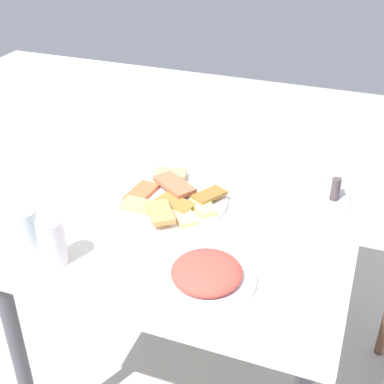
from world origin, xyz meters
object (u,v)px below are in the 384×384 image
dining_table (204,222)px  soda_can (52,241)px  salad_plate_greens (207,274)px  spoon (331,167)px  condiment_caddy (335,193)px  paper_napkin (325,167)px  pide_platter (172,200)px  drinking_glass (24,228)px  fork (320,165)px

dining_table → soda_can: 0.49m
dining_table → salad_plate_greens: 0.37m
spoon → condiment_caddy: 0.19m
soda_can → paper_napkin: 0.91m
pide_platter → drinking_glass: size_ratio=3.05×
pide_platter → spoon: (-0.38, 0.40, -0.01)m
spoon → paper_napkin: bearing=-76.3°
soda_can → paper_napkin: (-0.72, 0.55, -0.06)m
paper_napkin → spoon: 0.02m
pide_platter → salad_plate_greens: (0.28, 0.20, 0.00)m
drinking_glass → fork: (-0.69, 0.64, -0.05)m
salad_plate_greens → condiment_caddy: size_ratio=2.37×
pide_platter → spoon: pide_platter is taller
soda_can → salad_plate_greens: bearing=100.0°
pide_platter → salad_plate_greens: 0.34m
pide_platter → paper_napkin: bearing=134.5°
drinking_glass → spoon: (-0.69, 0.68, -0.05)m
soda_can → spoon: 0.92m
fork → pide_platter: bearing=-25.2°
salad_plate_greens → paper_napkin: 0.68m
fork → condiment_caddy: size_ratio=1.81×
drinking_glass → soda_can: bearing=73.2°
dining_table → condiment_caddy: bearing=110.2°
soda_can → fork: (-0.72, 0.53, -0.06)m
drinking_glass → paper_napkin: size_ratio=0.73×
soda_can → spoon: soda_can is taller
dining_table → soda_can: soda_can is taller
dining_table → spoon: size_ratio=5.26×
salad_plate_greens → fork: 0.67m
drinking_glass → condiment_caddy: (-0.50, 0.71, -0.03)m
dining_table → pide_platter: 0.13m
drinking_glass → condiment_caddy: drinking_glass is taller
salad_plate_greens → fork: (-0.65, 0.16, -0.01)m
dining_table → spoon: (-0.32, 0.32, 0.08)m
dining_table → condiment_caddy: (-0.13, 0.36, 0.10)m
salad_plate_greens → condiment_caddy: bearing=153.1°
dining_table → drinking_glass: bearing=-44.3°
salad_plate_greens → spoon: size_ratio=1.21×
fork → drinking_glass: bearing=-24.2°
spoon → condiment_caddy: size_ratio=1.96×
salad_plate_greens → fork: salad_plate_greens is taller
dining_table → soda_can: bearing=-32.3°
pide_platter → drinking_glass: (0.31, -0.28, 0.04)m
paper_napkin → condiment_caddy: bearing=15.6°
drinking_glass → salad_plate_greens: bearing=94.0°
dining_table → drinking_glass: size_ratio=9.51×
paper_napkin → condiment_caddy: 0.20m
dining_table → spoon: 0.46m
dining_table → spoon: spoon is taller
condiment_caddy → fork: bearing=-159.5°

